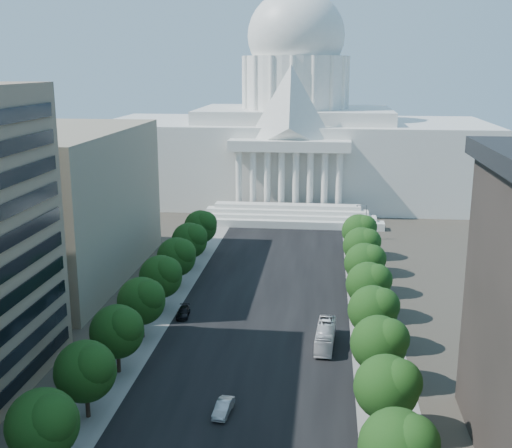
% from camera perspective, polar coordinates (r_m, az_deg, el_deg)
% --- Properties ---
extents(road_asphalt, '(30.00, 260.00, 0.01)m').
position_cam_1_polar(road_asphalt, '(118.69, 0.87, -6.91)').
color(road_asphalt, black).
rests_on(road_asphalt, ground).
extents(sidewalk_left, '(8.00, 260.00, 0.02)m').
position_cam_1_polar(sidewalk_left, '(121.84, -8.11, -6.49)').
color(sidewalk_left, gray).
rests_on(sidewalk_left, ground).
extents(sidewalk_right, '(8.00, 260.00, 0.02)m').
position_cam_1_polar(sidewalk_right, '(118.53, 10.13, -7.16)').
color(sidewalk_right, gray).
rests_on(sidewalk_right, ground).
extents(capitol, '(120.00, 56.00, 73.00)m').
position_cam_1_polar(capitol, '(206.77, 3.44, 7.76)').
color(capitol, white).
rests_on(capitol, ground).
extents(office_block_left_far, '(38.00, 52.00, 30.00)m').
position_cam_1_polar(office_block_left_far, '(136.61, -19.15, 1.66)').
color(office_block_left_far, gray).
rests_on(office_block_left_far, ground).
extents(tree_l_c, '(7.79, 7.60, 9.97)m').
position_cam_1_polar(tree_l_c, '(72.35, -18.27, -16.49)').
color(tree_l_c, '#33261C').
rests_on(tree_l_c, ground).
extents(tree_l_d, '(7.79, 7.60, 9.97)m').
position_cam_1_polar(tree_l_d, '(82.02, -14.77, -12.43)').
color(tree_l_d, '#33261C').
rests_on(tree_l_d, ground).
extents(tree_l_e, '(7.79, 7.60, 9.97)m').
position_cam_1_polar(tree_l_e, '(92.24, -12.11, -9.22)').
color(tree_l_e, '#33261C').
rests_on(tree_l_e, ground).
extents(tree_l_f, '(7.79, 7.60, 9.97)m').
position_cam_1_polar(tree_l_f, '(102.85, -10.02, -6.64)').
color(tree_l_f, '#33261C').
rests_on(tree_l_f, ground).
extents(tree_l_g, '(7.79, 7.60, 9.97)m').
position_cam_1_polar(tree_l_g, '(113.73, -8.34, -4.55)').
color(tree_l_g, '#33261C').
rests_on(tree_l_g, ground).
extents(tree_l_h, '(7.79, 7.60, 9.97)m').
position_cam_1_polar(tree_l_h, '(124.82, -6.96, -2.82)').
color(tree_l_h, '#33261C').
rests_on(tree_l_h, ground).
extents(tree_l_i, '(7.79, 7.60, 9.97)m').
position_cam_1_polar(tree_l_i, '(136.06, -5.82, -1.38)').
color(tree_l_i, '#33261C').
rests_on(tree_l_i, ground).
extents(tree_l_j, '(7.79, 7.60, 9.97)m').
position_cam_1_polar(tree_l_j, '(147.43, -4.85, -0.15)').
color(tree_l_j, '#33261C').
rests_on(tree_l_j, ground).
extents(tree_r_c, '(7.79, 7.60, 9.97)m').
position_cam_1_polar(tree_r_c, '(67.12, 12.75, -18.68)').
color(tree_r_c, '#33261C').
rests_on(tree_r_c, ground).
extents(tree_r_d, '(7.79, 7.60, 9.97)m').
position_cam_1_polar(tree_r_d, '(77.44, 11.79, -13.91)').
color(tree_r_d, '#33261C').
rests_on(tree_r_d, ground).
extents(tree_r_e, '(7.79, 7.60, 9.97)m').
position_cam_1_polar(tree_r_e, '(88.20, 11.08, -10.28)').
color(tree_r_e, '#33261C').
rests_on(tree_r_e, ground).
extents(tree_r_f, '(7.79, 7.60, 9.97)m').
position_cam_1_polar(tree_r_f, '(99.24, 10.55, -7.45)').
color(tree_r_f, '#33261C').
rests_on(tree_r_f, ground).
extents(tree_r_g, '(7.79, 7.60, 9.97)m').
position_cam_1_polar(tree_r_g, '(110.48, 10.12, -5.18)').
color(tree_r_g, '#33261C').
rests_on(tree_r_g, ground).
extents(tree_r_h, '(7.79, 7.60, 9.97)m').
position_cam_1_polar(tree_r_h, '(121.86, 9.78, -3.34)').
color(tree_r_h, '#33261C').
rests_on(tree_r_h, ground).
extents(tree_r_i, '(7.79, 7.60, 9.97)m').
position_cam_1_polar(tree_r_i, '(133.35, 9.50, -1.82)').
color(tree_r_i, '#33261C').
rests_on(tree_r_i, ground).
extents(tree_r_j, '(7.79, 7.60, 9.97)m').
position_cam_1_polar(tree_r_j, '(144.93, 9.26, -0.53)').
color(tree_r_j, '#33261C').
rests_on(tree_r_j, ground).
extents(streetlight_c, '(2.61, 0.44, 9.00)m').
position_cam_1_polar(streetlight_c, '(88.78, 12.08, -10.61)').
color(streetlight_c, gray).
rests_on(streetlight_c, ground).
extents(streetlight_d, '(2.61, 0.44, 9.00)m').
position_cam_1_polar(streetlight_d, '(111.93, 10.87, -5.31)').
color(streetlight_d, gray).
rests_on(streetlight_d, ground).
extents(streetlight_e, '(2.61, 0.44, 9.00)m').
position_cam_1_polar(streetlight_e, '(135.73, 10.10, -1.84)').
color(streetlight_e, gray).
rests_on(streetlight_e, ground).
extents(streetlight_f, '(2.61, 0.44, 9.00)m').
position_cam_1_polar(streetlight_f, '(159.90, 9.56, 0.59)').
color(streetlight_f, gray).
rests_on(streetlight_f, ground).
extents(car_silver, '(2.30, 5.17, 1.65)m').
position_cam_1_polar(car_silver, '(83.00, -2.92, -16.02)').
color(car_silver, '#B0B1B8').
rests_on(car_silver, ground).
extents(car_dark_b, '(2.50, 5.20, 1.46)m').
position_cam_1_polar(car_dark_b, '(112.36, -6.50, -7.83)').
color(car_dark_b, black).
rests_on(car_dark_b, ground).
extents(city_bus, '(3.31, 11.34, 3.12)m').
position_cam_1_polar(city_bus, '(101.17, 6.18, -9.85)').
color(city_bus, silver).
rests_on(city_bus, ground).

